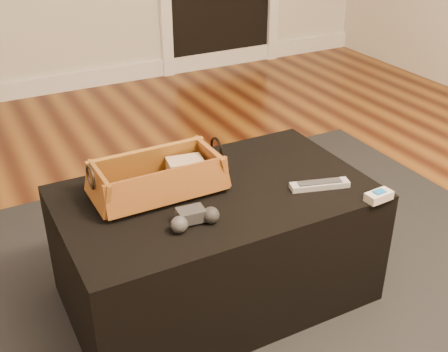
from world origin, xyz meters
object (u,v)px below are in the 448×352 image
silver_remote (320,185)px  ottoman (216,245)px  cream_gadget (379,196)px  wicker_basket (158,179)px  game_controller (194,218)px  tv_remote (154,189)px

silver_remote → ottoman: bearing=156.2°
silver_remote → cream_gadget: (0.12, -0.15, 0.00)m
wicker_basket → game_controller: (0.02, -0.22, -0.02)m
tv_remote → silver_remote: size_ratio=1.11×
ottoman → game_controller: size_ratio=6.55×
tv_remote → cream_gadget: 0.70m
wicker_basket → game_controller: bearing=-84.8°
ottoman → wicker_basket: size_ratio=2.34×
wicker_basket → tv_remote: bearing=-142.7°
ottoman → silver_remote: 0.40m
ottoman → wicker_basket: bearing=155.1°
tv_remote → wicker_basket: bearing=30.9°
cream_gadget → tv_remote: bearing=150.4°
cream_gadget → ottoman: bearing=146.0°
wicker_basket → game_controller: size_ratio=2.80×
tv_remote → wicker_basket: wicker_basket is taller
game_controller → cream_gadget: size_ratio=1.69×
wicker_basket → silver_remote: size_ratio=2.14×
tv_remote → silver_remote: tv_remote is taller
silver_remote → cream_gadget: 0.19m
ottoman → wicker_basket: (-0.17, 0.08, 0.26)m
wicker_basket → silver_remote: wicker_basket is taller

